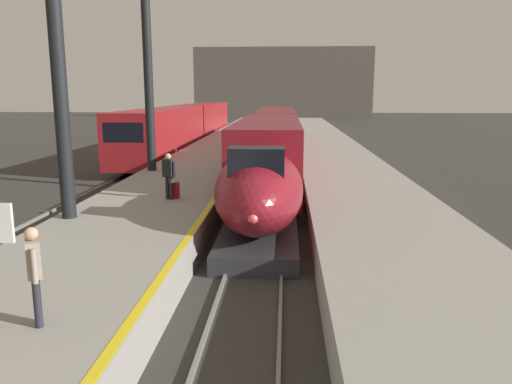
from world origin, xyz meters
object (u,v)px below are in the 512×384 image
Objects in this scene: passenger_mid_platform at (34,269)px; rolling_suitcase at (174,190)px; highspeed_train_main at (273,142)px; regional_train_adjacent at (188,124)px; station_column_mid at (54,13)px; passenger_near_edge at (169,173)px; station_column_far at (147,54)px.

passenger_mid_platform is 10.30m from rolling_suitcase.
highspeed_train_main is 1.03× the size of regional_train_adjacent.
station_column_mid reaches higher than passenger_near_edge.
regional_train_adjacent is 30.74m from station_column_mid.
passenger_mid_platform is (2.65, -16.92, -4.70)m from station_column_far.
passenger_near_edge is at bearing -120.09° from rolling_suitcase.
regional_train_adjacent is at bearing 99.72° from passenger_near_edge.
station_column_mid is 9.20m from passenger_mid_platform.
station_column_mid is at bearing -130.85° from passenger_near_edge.
station_column_mid is 6.05× the size of passenger_near_edge.
highspeed_train_main is 17.88m from station_column_mid.
station_column_far is 5.62× the size of passenger_near_edge.
passenger_near_edge is (4.69, -27.37, -0.09)m from regional_train_adjacent.
station_column_far is at bearing 110.00° from passenger_near_edge.
passenger_mid_platform is 1.72× the size of rolling_suitcase.
station_column_far is (2.20, -20.53, 4.61)m from regional_train_adjacent.
highspeed_train_main is 13.40m from rolling_suitcase.
station_column_mid reaches higher than passenger_mid_platform.
regional_train_adjacent is at bearing 100.04° from rolling_suitcase.
station_column_far is 5.62× the size of passenger_mid_platform.
passenger_mid_platform is (-3.25, -23.25, 0.11)m from highspeed_train_main.
highspeed_train_main is 22.34× the size of passenger_mid_platform.
station_column_far is at bearing 98.89° from passenger_mid_platform.
highspeed_train_main is at bearing -60.29° from regional_train_adjacent.
passenger_mid_platform is at bearing -82.62° from regional_train_adjacent.
station_column_far is 17.76m from passenger_mid_platform.
passenger_near_edge is 0.72m from rolling_suitcase.
station_column_mid is 9.73m from station_column_far.
station_column_far is 8.94m from rolling_suitcase.
station_column_mid is 1.08× the size of station_column_far.
rolling_suitcase is at bearing 90.21° from passenger_mid_platform.
station_column_far is at bearing 111.46° from rolling_suitcase.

